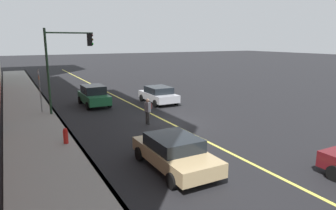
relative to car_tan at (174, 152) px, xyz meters
name	(u,v)px	position (x,y,z in m)	size (l,w,h in m)	color
ground	(169,122)	(6.27, -3.14, -0.71)	(200.00, 200.00, 0.00)	black
sidewalk_slab	(40,140)	(6.27, 4.54, -0.64)	(80.00, 3.37, 0.15)	gray
curb_edge	(71,135)	(6.27, 2.93, -0.64)	(80.00, 0.16, 0.15)	slate
lane_stripe_center	(169,122)	(6.27, -3.14, -0.71)	(80.00, 0.16, 0.01)	#D8CC4C
car_tan	(174,152)	(0.00, 0.00, 0.00)	(4.45, 2.10, 1.36)	tan
car_silver	(158,94)	(12.00, -5.28, 0.03)	(4.05, 2.08, 1.41)	#A8AAB2
car_green	(94,95)	(13.66, -0.29, 0.12)	(4.05, 1.90, 1.63)	#1E6038
pedestrian_with_backpack	(148,109)	(6.56, -1.82, 0.23)	(0.43, 0.43, 1.63)	#383838
traffic_light_mast	(65,57)	(11.65, 2.07, 3.33)	(0.28, 3.29, 5.97)	#1E3823
street_sign_post	(40,88)	(12.59, 3.76, 1.15)	(0.60, 0.08, 3.18)	slate
fire_hydrant	(66,137)	(4.85, 3.45, -0.25)	(0.24, 0.24, 0.94)	red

